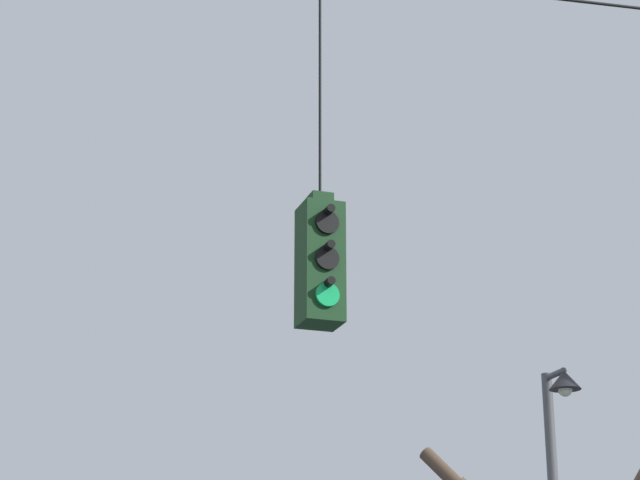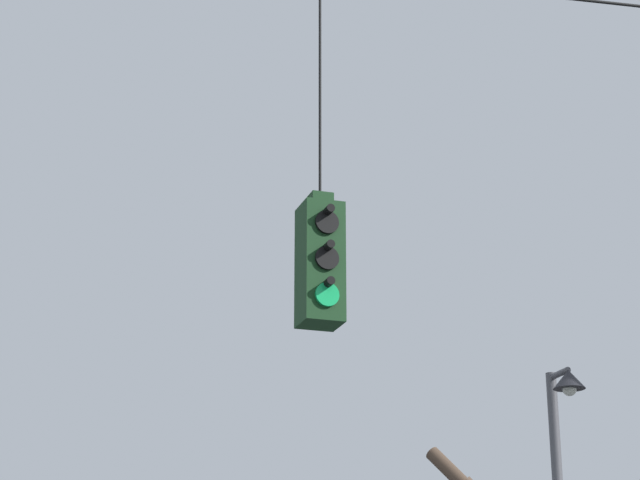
% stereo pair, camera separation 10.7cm
% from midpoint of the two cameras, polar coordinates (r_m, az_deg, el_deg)
% --- Properties ---
extents(traffic_light_over_intersection, '(0.34, 0.46, 3.44)m').
position_cam_midpoint_polar(traffic_light_over_intersection, '(10.32, 0.31, -0.94)').
color(traffic_light_over_intersection, '#143819').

